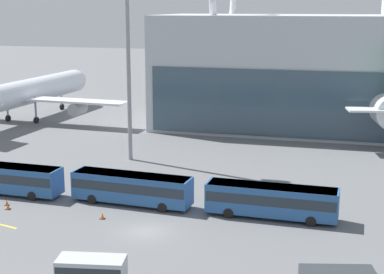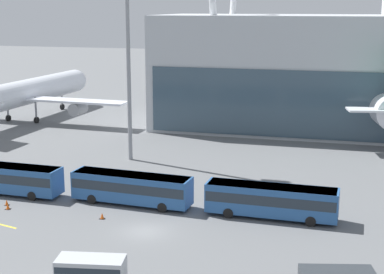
{
  "view_description": "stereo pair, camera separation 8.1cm",
  "coord_description": "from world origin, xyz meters",
  "px_view_note": "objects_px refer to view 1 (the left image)",
  "views": [
    {
      "loc": [
        17.39,
        -47.74,
        20.22
      ],
      "look_at": [
        -1.56,
        22.05,
        4.0
      ],
      "focal_mm": 55.0,
      "sensor_mm": 36.0,
      "label": 1
    },
    {
      "loc": [
        17.46,
        -47.72,
        20.22
      ],
      "look_at": [
        -1.56,
        22.05,
        4.0
      ],
      "focal_mm": 55.0,
      "sensor_mm": 36.0,
      "label": 2
    }
  ],
  "objects_px": {
    "traffic_cone_0": "(7,203)",
    "traffic_cone_1": "(102,216)",
    "shuttle_bus_0": "(6,177)",
    "traffic_cone_2": "(8,207)",
    "airliner_at_gate_far": "(370,99)",
    "service_van_crossing": "(91,268)",
    "airliner_at_gate_near": "(22,93)",
    "floodlight_mast": "(127,11)",
    "shuttle_bus_2": "(271,199)",
    "shuttle_bus_1": "(132,187)"
  },
  "relations": [
    {
      "from": "shuttle_bus_0",
      "to": "shuttle_bus_2",
      "type": "height_order",
      "value": "same"
    },
    {
      "from": "shuttle_bus_1",
      "to": "traffic_cone_2",
      "type": "height_order",
      "value": "shuttle_bus_1"
    },
    {
      "from": "floodlight_mast",
      "to": "traffic_cone_2",
      "type": "height_order",
      "value": "floodlight_mast"
    },
    {
      "from": "airliner_at_gate_far",
      "to": "shuttle_bus_1",
      "type": "height_order",
      "value": "airliner_at_gate_far"
    },
    {
      "from": "airliner_at_gate_near",
      "to": "traffic_cone_1",
      "type": "height_order",
      "value": "airliner_at_gate_near"
    },
    {
      "from": "shuttle_bus_1",
      "to": "traffic_cone_0",
      "type": "xyz_separation_m",
      "value": [
        -12.37,
        -3.76,
        -1.59
      ]
    },
    {
      "from": "airliner_at_gate_near",
      "to": "floodlight_mast",
      "type": "distance_m",
      "value": 37.05
    },
    {
      "from": "traffic_cone_0",
      "to": "shuttle_bus_2",
      "type": "bearing_deg",
      "value": 7.55
    },
    {
      "from": "airliner_at_gate_near",
      "to": "shuttle_bus_2",
      "type": "height_order",
      "value": "airliner_at_gate_near"
    },
    {
      "from": "airliner_at_gate_near",
      "to": "shuttle_bus_1",
      "type": "xyz_separation_m",
      "value": [
        34.52,
        -36.79,
        -3.21
      ]
    },
    {
      "from": "airliner_at_gate_far",
      "to": "service_van_crossing",
      "type": "height_order",
      "value": "airliner_at_gate_far"
    },
    {
      "from": "airliner_at_gate_far",
      "to": "shuttle_bus_0",
      "type": "distance_m",
      "value": 58.87
    },
    {
      "from": "traffic_cone_2",
      "to": "airliner_at_gate_far",
      "type": "bearing_deg",
      "value": 53.36
    },
    {
      "from": "shuttle_bus_0",
      "to": "floodlight_mast",
      "type": "height_order",
      "value": "floodlight_mast"
    },
    {
      "from": "traffic_cone_1",
      "to": "airliner_at_gate_far",
      "type": "bearing_deg",
      "value": 62.1
    },
    {
      "from": "traffic_cone_0",
      "to": "traffic_cone_1",
      "type": "relative_size",
      "value": 1.0
    },
    {
      "from": "airliner_at_gate_near",
      "to": "shuttle_bus_0",
      "type": "relative_size",
      "value": 3.16
    },
    {
      "from": "shuttle_bus_1",
      "to": "floodlight_mast",
      "type": "xyz_separation_m",
      "value": [
        -6.7,
        17.03,
        17.63
      ]
    },
    {
      "from": "shuttle_bus_0",
      "to": "traffic_cone_0",
      "type": "height_order",
      "value": "shuttle_bus_0"
    },
    {
      "from": "shuttle_bus_2",
      "to": "traffic_cone_1",
      "type": "relative_size",
      "value": 20.88
    },
    {
      "from": "airliner_at_gate_near",
      "to": "shuttle_bus_0",
      "type": "distance_m",
      "value": 42.27
    },
    {
      "from": "shuttle_bus_0",
      "to": "traffic_cone_0",
      "type": "xyz_separation_m",
      "value": [
        2.15,
        -3.45,
        -1.59
      ]
    },
    {
      "from": "airliner_at_gate_far",
      "to": "traffic_cone_2",
      "type": "xyz_separation_m",
      "value": [
        -36.05,
        -48.47,
        -5.18
      ]
    },
    {
      "from": "floodlight_mast",
      "to": "shuttle_bus_0",
      "type": "bearing_deg",
      "value": -114.27
    },
    {
      "from": "shuttle_bus_0",
      "to": "traffic_cone_0",
      "type": "distance_m",
      "value": 4.37
    },
    {
      "from": "airliner_at_gate_far",
      "to": "traffic_cone_2",
      "type": "bearing_deg",
      "value": 131.77
    },
    {
      "from": "traffic_cone_1",
      "to": "service_van_crossing",
      "type": "bearing_deg",
      "value": -69.56
    },
    {
      "from": "service_van_crossing",
      "to": "traffic_cone_1",
      "type": "bearing_deg",
      "value": 100.43
    },
    {
      "from": "traffic_cone_1",
      "to": "shuttle_bus_0",
      "type": "bearing_deg",
      "value": 161.26
    },
    {
      "from": "airliner_at_gate_near",
      "to": "floodlight_mast",
      "type": "height_order",
      "value": "floodlight_mast"
    },
    {
      "from": "traffic_cone_0",
      "to": "traffic_cone_1",
      "type": "distance_m",
      "value": 11.19
    },
    {
      "from": "airliner_at_gate_far",
      "to": "service_van_crossing",
      "type": "distance_m",
      "value": 64.9
    },
    {
      "from": "shuttle_bus_2",
      "to": "shuttle_bus_0",
      "type": "bearing_deg",
      "value": -178.5
    },
    {
      "from": "service_van_crossing",
      "to": "traffic_cone_2",
      "type": "relative_size",
      "value": 9.21
    },
    {
      "from": "floodlight_mast",
      "to": "traffic_cone_2",
      "type": "bearing_deg",
      "value": -102.62
    },
    {
      "from": "floodlight_mast",
      "to": "traffic_cone_1",
      "type": "bearing_deg",
      "value": -75.93
    },
    {
      "from": "airliner_at_gate_far",
      "to": "shuttle_bus_2",
      "type": "height_order",
      "value": "airliner_at_gate_far"
    },
    {
      "from": "shuttle_bus_0",
      "to": "traffic_cone_1",
      "type": "relative_size",
      "value": 20.9
    },
    {
      "from": "shuttle_bus_2",
      "to": "service_van_crossing",
      "type": "height_order",
      "value": "shuttle_bus_2"
    },
    {
      "from": "shuttle_bus_0",
      "to": "floodlight_mast",
      "type": "bearing_deg",
      "value": 67.33
    },
    {
      "from": "traffic_cone_1",
      "to": "traffic_cone_2",
      "type": "xyz_separation_m",
      "value": [
        -10.37,
        0.02,
        -0.02
      ]
    },
    {
      "from": "shuttle_bus_2",
      "to": "service_van_crossing",
      "type": "bearing_deg",
      "value": -120.93
    },
    {
      "from": "airliner_at_gate_near",
      "to": "traffic_cone_1",
      "type": "xyz_separation_m",
      "value": [
        33.3,
        -41.61,
        -4.8
      ]
    },
    {
      "from": "service_van_crossing",
      "to": "traffic_cone_0",
      "type": "bearing_deg",
      "value": 128.95
    },
    {
      "from": "traffic_cone_0",
      "to": "traffic_cone_1",
      "type": "xyz_separation_m",
      "value": [
        11.14,
        -1.06,
        0.0
      ]
    },
    {
      "from": "shuttle_bus_2",
      "to": "traffic_cone_2",
      "type": "relative_size",
      "value": 22.1
    },
    {
      "from": "shuttle_bus_1",
      "to": "airliner_at_gate_near",
      "type": "bearing_deg",
      "value": 137.04
    },
    {
      "from": "service_van_crossing",
      "to": "traffic_cone_2",
      "type": "distance_m",
      "value": 19.85
    },
    {
      "from": "traffic_cone_2",
      "to": "shuttle_bus_1",
      "type": "bearing_deg",
      "value": 22.51
    },
    {
      "from": "floodlight_mast",
      "to": "service_van_crossing",
      "type": "bearing_deg",
      "value": -73.53
    }
  ]
}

